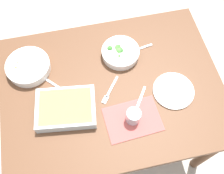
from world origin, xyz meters
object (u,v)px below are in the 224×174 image
(baking_dish, at_px, (66,108))
(drink_cup, at_px, (133,117))
(stew_bowl, at_px, (28,67))
(fork_on_table, at_px, (109,92))
(spoon_by_broccoli, at_px, (134,50))
(broccoli_bowl, at_px, (120,52))
(spoon_by_stew, at_px, (46,79))
(spoon_spare, at_px, (138,105))
(side_plate, at_px, (173,91))

(baking_dish, relative_size, drink_cup, 3.83)
(stew_bowl, height_order, fork_on_table, stew_bowl)
(spoon_by_broccoli, bearing_deg, broccoli_bowl, 9.06)
(spoon_by_stew, height_order, fork_on_table, spoon_by_stew)
(broccoli_bowl, relative_size, spoon_spare, 1.39)
(side_plate, distance_m, fork_on_table, 0.34)
(spoon_spare, bearing_deg, fork_on_table, -38.90)
(side_plate, bearing_deg, spoon_spare, 10.36)
(stew_bowl, distance_m, side_plate, 0.80)
(spoon_by_stew, bearing_deg, spoon_by_broccoli, -170.84)
(drink_cup, height_order, spoon_by_broccoli, drink_cup)
(broccoli_bowl, height_order, fork_on_table, broccoli_bowl)
(spoon_by_stew, xyz_separation_m, fork_on_table, (-0.33, 0.15, -0.00))
(spoon_spare, relative_size, fork_on_table, 1.03)
(stew_bowl, relative_size, spoon_by_broccoli, 1.39)
(stew_bowl, height_order, side_plate, stew_bowl)
(side_plate, bearing_deg, fork_on_table, -11.48)
(spoon_by_stew, bearing_deg, baking_dish, 112.76)
(broccoli_bowl, xyz_separation_m, fork_on_table, (0.11, 0.22, -0.03))
(drink_cup, bearing_deg, spoon_by_stew, -38.38)
(spoon_by_stew, height_order, spoon_by_broccoli, same)
(drink_cup, height_order, spoon_by_stew, drink_cup)
(broccoli_bowl, distance_m, spoon_by_broccoli, 0.09)
(spoon_by_broccoli, relative_size, spoon_spare, 1.13)
(stew_bowl, xyz_separation_m, fork_on_table, (-0.41, 0.23, -0.03))
(broccoli_bowl, xyz_separation_m, baking_dish, (0.35, 0.28, 0.00))
(stew_bowl, bearing_deg, fork_on_table, 150.39)
(baking_dish, height_order, spoon_by_broccoli, baking_dish)
(drink_cup, bearing_deg, broccoli_bowl, -93.67)
(spoon_by_stew, distance_m, spoon_by_broccoli, 0.53)
(broccoli_bowl, bearing_deg, side_plate, 128.59)
(drink_cup, distance_m, fork_on_table, 0.20)
(broccoli_bowl, relative_size, baking_dish, 0.66)
(broccoli_bowl, relative_size, drink_cup, 2.54)
(broccoli_bowl, distance_m, spoon_by_stew, 0.44)
(broccoli_bowl, bearing_deg, stew_bowl, -1.68)
(baking_dish, xyz_separation_m, spoon_by_stew, (0.09, -0.21, -0.03))
(spoon_spare, height_order, fork_on_table, spoon_spare)
(spoon_by_stew, distance_m, fork_on_table, 0.36)
(drink_cup, relative_size, spoon_by_stew, 0.61)
(broccoli_bowl, distance_m, spoon_spare, 0.32)
(stew_bowl, relative_size, drink_cup, 2.87)
(stew_bowl, height_order, drink_cup, drink_cup)
(broccoli_bowl, height_order, side_plate, broccoli_bowl)
(broccoli_bowl, xyz_separation_m, spoon_spare, (-0.02, 0.32, -0.03))
(stew_bowl, distance_m, fork_on_table, 0.47)
(stew_bowl, bearing_deg, spoon_by_broccoli, 179.90)
(side_plate, bearing_deg, spoon_by_stew, -18.01)
(spoon_spare, bearing_deg, spoon_by_broccoli, -101.21)
(baking_dish, relative_size, side_plate, 1.48)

